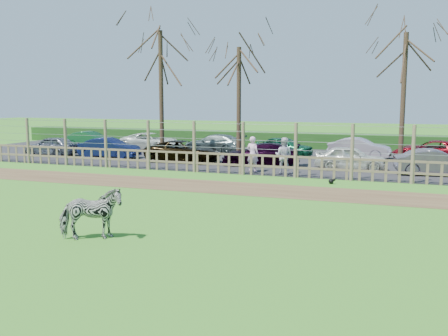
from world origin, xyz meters
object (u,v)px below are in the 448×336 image
(car_2, at_px, (183,151))
(car_5, at_px, (436,162))
(tree_left, at_px, (161,63))
(car_1, at_px, (109,148))
(car_9, at_px, (214,143))
(car_11, at_px, (359,148))
(car_8, at_px, (151,142))
(car_10, at_px, (284,146))
(tree_right, at_px, (405,67))
(car_7, at_px, (90,140))
(visitor_a, at_px, (253,154))
(visitor_b, at_px, (284,156))
(zebra, at_px, (91,214))
(car_3, at_px, (261,154))
(car_4, at_px, (351,158))
(car_12, at_px, (432,151))
(crow, at_px, (331,181))
(car_0, at_px, (52,146))
(tree_mid, at_px, (239,76))

(car_2, xyz_separation_m, car_5, (13.06, -0.49, 0.00))
(tree_left, bearing_deg, car_1, -158.55)
(car_9, bearing_deg, car_11, 92.68)
(car_8, xyz_separation_m, car_10, (9.37, -0.29, 0.00))
(tree_right, bearing_deg, car_5, -64.96)
(car_10, bearing_deg, car_8, 96.18)
(car_7, bearing_deg, car_11, -88.66)
(tree_right, distance_m, visitor_a, 9.56)
(car_10, distance_m, car_11, 4.46)
(car_11, bearing_deg, visitor_a, 155.68)
(car_9, bearing_deg, visitor_b, 42.45)
(zebra, xyz_separation_m, car_3, (0.39, 14.87, -0.04))
(car_4, xyz_separation_m, car_12, (4.02, 4.94, 0.00))
(car_8, bearing_deg, car_7, 100.27)
(visitor_b, bearing_deg, car_11, -106.13)
(crow, height_order, car_4, car_4)
(tree_left, bearing_deg, car_10, 25.80)
(crow, distance_m, car_3, 6.12)
(car_3, distance_m, car_11, 6.98)
(visitor_a, xyz_separation_m, car_4, (4.44, 2.26, -0.26))
(car_3, bearing_deg, car_4, 81.49)
(zebra, bearing_deg, car_11, -43.78)
(visitor_a, bearing_deg, tree_right, -130.81)
(car_3, bearing_deg, car_7, -116.60)
(car_10, bearing_deg, car_4, -128.54)
(visitor_b, height_order, car_9, visitor_b)
(car_3, bearing_deg, car_8, -126.27)
(car_7, bearing_deg, car_1, -135.67)
(car_3, xyz_separation_m, car_9, (-4.58, 5.09, 0.00))
(car_2, bearing_deg, car_5, -90.58)
(visitor_a, relative_size, car_9, 0.42)
(car_2, relative_size, car_12, 1.00)
(car_1, distance_m, car_11, 14.95)
(crow, bearing_deg, tree_right, 69.35)
(car_7, relative_size, car_11, 1.00)
(visitor_a, bearing_deg, car_12, -127.72)
(car_1, bearing_deg, car_12, -79.78)
(car_10, bearing_deg, tree_left, 123.75)
(car_8, xyz_separation_m, car_9, (4.54, 0.18, 0.00))
(car_10, bearing_deg, car_1, 122.47)
(car_0, distance_m, car_9, 10.22)
(zebra, height_order, car_0, zebra)
(crow, height_order, car_2, car_2)
(tree_left, distance_m, car_11, 12.81)
(car_2, height_order, car_7, same)
(car_5, xyz_separation_m, car_7, (-22.37, 5.14, 0.00))
(tree_right, distance_m, car_2, 12.71)
(tree_left, height_order, car_11, tree_left)
(car_8, bearing_deg, zebra, -149.14)
(tree_mid, height_order, car_3, tree_mid)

